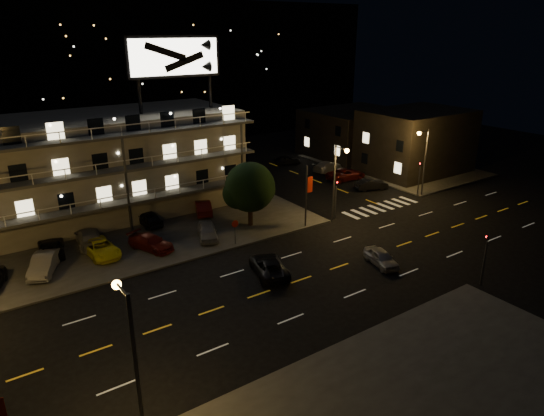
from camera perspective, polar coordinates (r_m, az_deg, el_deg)
ground at (r=39.98m, az=5.75°, el=-7.61°), size 140.00×140.00×0.00m
curb_nw at (r=51.12m, az=-21.70°, el=-2.53°), size 44.00×24.00×0.15m
curb_ne at (r=73.18m, az=13.81°, el=4.97°), size 16.00×24.00×0.15m
motel at (r=53.99m, az=-19.25°, el=4.87°), size 28.00×13.80×18.10m
side_bldg_front at (r=69.71m, az=16.52°, el=7.52°), size 14.06×10.00×8.50m
side_bldg_back at (r=77.79m, az=9.63°, el=8.75°), size 14.06×12.00×7.00m
hill_backdrop at (r=97.34m, az=-24.97°, el=14.27°), size 120.00×25.00×24.00m
streetlight_nc at (r=48.91m, az=7.65°, el=3.85°), size 0.44×1.92×8.00m
streetlight_ne at (r=58.88m, az=17.42°, el=5.90°), size 1.92×0.44×8.00m
streetlight_s at (r=23.81m, az=-16.17°, el=-15.64°), size 0.44×1.92×8.00m
signal_nw at (r=50.34m, az=7.52°, el=1.48°), size 0.20×0.27×4.60m
signal_sw at (r=40.31m, az=23.79°, el=-5.04°), size 0.20×0.27×4.60m
signal_ne at (r=59.49m, az=16.95°, el=3.70°), size 0.27×0.20×4.60m
banner_north at (r=47.58m, az=4.12°, el=1.58°), size 0.83×0.16×6.40m
stop_sign at (r=44.04m, az=-4.36°, el=-2.38°), size 0.91×0.11×2.61m
tree at (r=47.50m, az=-2.67°, el=2.31°), size 5.14×4.95×6.48m
lot_car_1 at (r=43.29m, az=-25.27°, el=-5.98°), size 3.35×4.86×1.52m
lot_car_2 at (r=44.62m, az=-19.52°, el=-4.48°), size 2.72×5.11×1.37m
lot_car_3 at (r=44.57m, az=-14.06°, el=-3.94°), size 3.52×4.90×1.32m
lot_car_4 at (r=45.89m, az=-7.61°, el=-2.70°), size 3.08×4.49×1.42m
lot_car_6 at (r=46.47m, az=-24.58°, el=-4.26°), size 2.92×4.92×1.28m
lot_car_7 at (r=47.02m, az=-20.75°, el=-3.28°), size 2.64×5.36×1.50m
lot_car_8 at (r=50.08m, az=-14.33°, el=-1.17°), size 1.87×4.27×1.43m
lot_car_9 at (r=52.11m, az=-8.15°, el=0.14°), size 2.97×4.70×1.46m
side_car_0 at (r=61.08m, az=11.62°, el=2.74°), size 4.34×2.61×1.35m
side_car_1 at (r=64.59m, az=8.71°, el=3.95°), size 5.59×2.91×1.50m
side_car_2 at (r=68.20m, az=6.55°, el=4.89°), size 5.20×2.94×1.42m
side_car_3 at (r=71.44m, az=1.81°, el=5.67°), size 4.13×2.68×1.31m
road_car_east at (r=41.83m, az=12.73°, el=-5.72°), size 2.42×4.07×1.30m
road_car_west at (r=39.31m, az=-0.38°, el=-6.84°), size 3.74×5.56×1.42m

